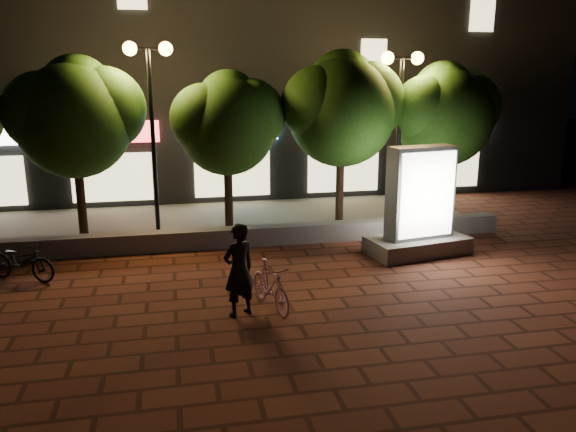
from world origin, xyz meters
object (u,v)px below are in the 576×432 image
object	(u,v)px
tree_left	(76,113)
street_lamp_right	(401,94)
street_lamp_left	(150,90)
scooter_pink	(271,286)
tree_far_right	(445,111)
rider	(239,270)
scooter_parked	(21,261)
ad_kiosk	(419,211)
tree_right	(343,105)
tree_mid	(228,120)

from	to	relation	value
tree_left	street_lamp_right	size ratio (longest dim) A/B	0.98
street_lamp_left	scooter_pink	bearing A→B (deg)	-67.95
tree_far_right	rider	bearing A→B (deg)	-139.73
street_lamp_right	scooter_parked	distance (m)	10.85
tree_left	scooter_parked	xyz separation A→B (m)	(-0.96, -3.06, -2.99)
tree_far_right	street_lamp_right	world-z (taller)	street_lamp_right
rider	ad_kiosk	bearing A→B (deg)	-176.43
tree_left	scooter_parked	world-z (taller)	tree_left
street_lamp_left	scooter_pink	size ratio (longest dim) A/B	3.29
tree_right	street_lamp_left	bearing A→B (deg)	-177.19
ad_kiosk	rider	world-z (taller)	ad_kiosk
tree_left	tree_mid	xyz separation A→B (m)	(4.00, -0.00, -0.23)
scooter_parked	ad_kiosk	bearing A→B (deg)	-61.06
tree_left	ad_kiosk	distance (m)	9.26
tree_mid	rider	xyz separation A→B (m)	(-0.47, -5.90, -2.31)
tree_mid	ad_kiosk	bearing A→B (deg)	-34.20
tree_right	ad_kiosk	xyz separation A→B (m)	(1.13, -3.02, -2.46)
rider	scooter_parked	xyz separation A→B (m)	(-4.49, 2.85, -0.45)
street_lamp_left	ad_kiosk	size ratio (longest dim) A/B	1.89
tree_mid	street_lamp_left	world-z (taller)	street_lamp_left
ad_kiosk	tree_far_right	bearing A→B (deg)	55.62
rider	scooter_parked	size ratio (longest dim) A/B	1.05
street_lamp_right	tree_far_right	bearing A→B (deg)	9.61
street_lamp_left	street_lamp_right	xyz separation A→B (m)	(7.00, 0.00, -0.13)
street_lamp_left	ad_kiosk	world-z (taller)	street_lamp_left
scooter_parked	tree_far_right	bearing A→B (deg)	-46.37
rider	scooter_parked	distance (m)	5.34
street_lamp_right	scooter_pink	xyz separation A→B (m)	(-4.79, -5.46, -3.42)
tree_mid	scooter_parked	xyz separation A→B (m)	(-4.96, -3.06, -2.76)
tree_mid	tree_far_right	bearing A→B (deg)	0.00
tree_mid	ad_kiosk	xyz separation A→B (m)	(4.44, -3.02, -2.11)
tree_mid	street_lamp_left	xyz separation A→B (m)	(-2.05, -0.26, 0.81)
ad_kiosk	scooter_parked	world-z (taller)	ad_kiosk
tree_mid	street_lamp_right	size ratio (longest dim) A/B	0.90
tree_mid	tree_right	xyz separation A→B (m)	(3.31, 0.00, 0.35)
tree_right	rider	size ratio (longest dim) A/B	2.80
tree_far_right	ad_kiosk	xyz separation A→B (m)	(-2.06, -3.02, -2.26)
street_lamp_right	rider	distance (m)	8.37
tree_left	tree_far_right	world-z (taller)	tree_left
tree_mid	scooter_parked	world-z (taller)	tree_mid
tree_mid	tree_right	bearing A→B (deg)	0.00
tree_far_right	tree_mid	bearing A→B (deg)	-180.00
ad_kiosk	scooter_parked	bearing A→B (deg)	-179.75
street_lamp_left	tree_far_right	bearing A→B (deg)	1.76
tree_mid	tree_left	bearing A→B (deg)	180.00
scooter_pink	rider	xyz separation A→B (m)	(-0.63, -0.18, 0.43)
rider	street_lamp_left	bearing A→B (deg)	-101.23
street_lamp_right	street_lamp_left	bearing A→B (deg)	180.00
ad_kiosk	rider	xyz separation A→B (m)	(-4.91, -2.89, -0.20)
ad_kiosk	tree_left	bearing A→B (deg)	160.32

